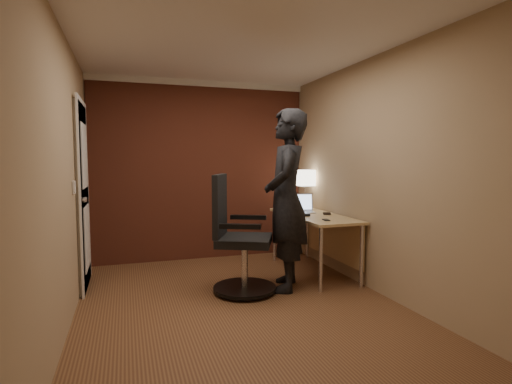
# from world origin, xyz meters

# --- Properties ---
(room) EXTENTS (4.00, 4.00, 4.00)m
(room) POSITION_xyz_m (-0.27, 1.54, 1.37)
(room) COLOR brown
(room) RESTS_ON ground
(desk) EXTENTS (0.60, 1.50, 0.73)m
(desk) POSITION_xyz_m (1.25, 0.80, 0.60)
(desk) COLOR #DAB77E
(desk) RESTS_ON ground
(desk_lamp) EXTENTS (0.22, 0.22, 0.54)m
(desk_lamp) POSITION_xyz_m (1.35, 1.42, 1.15)
(desk_lamp) COLOR silver
(desk_lamp) RESTS_ON desk
(laptop) EXTENTS (0.38, 0.33, 0.23)m
(laptop) POSITION_xyz_m (1.13, 1.06, 0.79)
(laptop) COLOR silver
(laptop) RESTS_ON desk
(mouse) EXTENTS (0.06, 0.10, 0.03)m
(mouse) POSITION_xyz_m (1.04, 0.71, 0.75)
(mouse) COLOR black
(mouse) RESTS_ON desk
(phone) EXTENTS (0.08, 0.12, 0.01)m
(phone) POSITION_xyz_m (1.10, 0.32, 0.73)
(phone) COLOR black
(phone) RESTS_ON desk
(wallet) EXTENTS (0.13, 0.14, 0.02)m
(wallet) POSITION_xyz_m (1.34, 0.76, 0.74)
(wallet) COLOR black
(wallet) RESTS_ON desk
(office_chair) EXTENTS (0.73, 0.79, 1.23)m
(office_chair) POSITION_xyz_m (0.08, 0.37, 0.54)
(office_chair) COLOR black
(office_chair) RESTS_ON ground
(person) EXTENTS (0.72, 0.84, 1.95)m
(person) POSITION_xyz_m (0.62, 0.33, 0.98)
(person) COLOR black
(person) RESTS_ON ground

